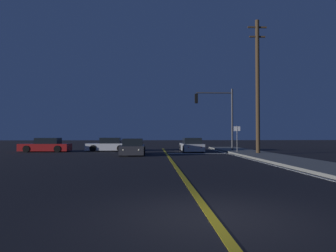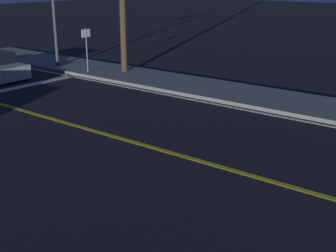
{
  "view_description": "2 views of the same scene",
  "coord_description": "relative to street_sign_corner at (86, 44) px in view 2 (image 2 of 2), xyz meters",
  "views": [
    {
      "loc": [
        -1.22,
        -6.46,
        1.72
      ],
      "look_at": [
        0.14,
        20.89,
        2.41
      ],
      "focal_mm": 33.65,
      "sensor_mm": 36.0,
      "label": 1
    },
    {
      "loc": [
        -10.04,
        2.6,
        5.0
      ],
      "look_at": [
        -1.4,
        9.33,
        1.39
      ],
      "focal_mm": 49.22,
      "sensor_mm": 36.0,
      "label": 2
    }
  ],
  "objects": [
    {
      "name": "street_sign_corner",
      "position": [
        0.0,
        0.0,
        0.0
      ],
      "size": [
        0.56,
        0.06,
        2.42
      ],
      "color": "slate",
      "rests_on": "ground"
    },
    {
      "name": "lane_line_edge_right",
      "position": [
        -0.75,
        -9.25,
        -1.62
      ],
      "size": [
        0.16,
        38.26,
        0.01
      ],
      "primitive_type": "cube",
      "color": "silver",
      "rests_on": "ground"
    },
    {
      "name": "lane_line_center",
      "position": [
        -6.12,
        -9.25,
        -1.62
      ],
      "size": [
        0.2,
        38.26,
        0.01
      ],
      "primitive_type": "cube",
      "color": "gold",
      "rests_on": "ground"
    },
    {
      "name": "sidewalk_right",
      "position": [
        1.1,
        -9.25,
        -1.55
      ],
      "size": [
        3.2,
        40.51,
        0.15
      ],
      "primitive_type": "cube",
      "color": "slate",
      "rests_on": "ground"
    },
    {
      "name": "stop_bar",
      "position": [
        -3.31,
        0.5,
        -1.62
      ],
      "size": [
        5.62,
        0.5,
        0.01
      ],
      "primitive_type": "cube",
      "color": "silver",
      "rests_on": "ground"
    }
  ]
}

